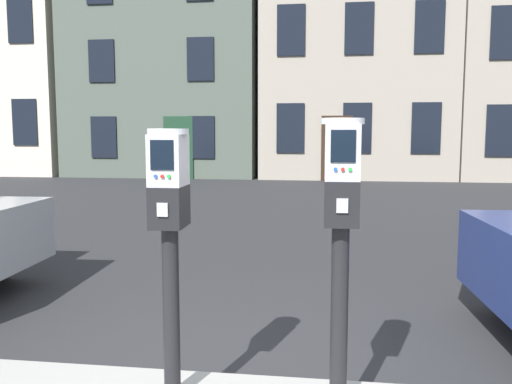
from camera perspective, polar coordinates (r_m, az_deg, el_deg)
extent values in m
cylinder|color=black|center=(3.02, -8.93, -12.52)|extent=(0.09, 0.09, 0.95)
cube|color=black|center=(2.89, -9.13, -1.50)|extent=(0.17, 0.24, 0.22)
cube|color=#A5A8AD|center=(2.77, -9.85, -1.86)|extent=(0.06, 0.01, 0.07)
cube|color=#B7BABF|center=(2.86, -9.22, 3.34)|extent=(0.17, 0.23, 0.27)
cube|color=black|center=(2.75, -9.91, 3.87)|extent=(0.12, 0.01, 0.15)
cylinder|color=blue|center=(2.76, -10.57, 1.64)|extent=(0.02, 0.01, 0.02)
cylinder|color=red|center=(2.75, -9.88, 1.64)|extent=(0.02, 0.01, 0.02)
cylinder|color=green|center=(2.74, -9.18, 1.63)|extent=(0.02, 0.01, 0.02)
cylinder|color=#B7BABF|center=(2.86, -9.27, 6.32)|extent=(0.22, 0.22, 0.03)
cylinder|color=black|center=(2.90, 8.78, -13.01)|extent=(0.09, 0.09, 0.98)
cube|color=black|center=(2.76, 8.99, -1.08)|extent=(0.17, 0.24, 0.23)
cube|color=#A5A8AD|center=(2.63, 9.09, -1.44)|extent=(0.06, 0.01, 0.07)
cube|color=#B7BABF|center=(2.74, 9.08, 4.17)|extent=(0.17, 0.23, 0.28)
cube|color=black|center=(2.62, 9.20, 4.80)|extent=(0.12, 0.01, 0.16)
cylinder|color=blue|center=(2.62, 8.39, 2.38)|extent=(0.02, 0.01, 0.02)
cylinder|color=red|center=(2.62, 9.15, 2.37)|extent=(0.02, 0.01, 0.02)
cylinder|color=green|center=(2.62, 9.92, 2.36)|extent=(0.02, 0.01, 0.02)
cylinder|color=#B7BABF|center=(2.73, 9.14, 7.39)|extent=(0.22, 0.22, 0.03)
cube|color=black|center=(20.55, -23.22, 6.79)|extent=(0.90, 0.06, 1.60)
cube|color=black|center=(20.90, -23.66, 16.39)|extent=(0.90, 0.06, 1.60)
cube|color=#4C564C|center=(21.94, -8.36, 15.54)|extent=(6.82, 6.31, 10.21)
cube|color=black|center=(19.23, -15.76, 5.60)|extent=(0.90, 0.06, 1.40)
cube|color=black|center=(18.14, -5.80, 5.77)|extent=(0.90, 0.06, 1.40)
cube|color=black|center=(19.38, -16.00, 13.16)|extent=(0.90, 0.06, 1.40)
cube|color=black|center=(18.29, -5.89, 13.79)|extent=(0.90, 0.06, 1.40)
cube|color=#193823|center=(18.35, -8.19, 4.64)|extent=(1.00, 0.07, 2.10)
cube|color=#9E9384|center=(21.31, 10.46, 18.78)|extent=(6.40, 6.27, 12.40)
cube|color=black|center=(17.68, 3.65, 6.75)|extent=(0.90, 0.06, 1.60)
cube|color=black|center=(17.65, 10.62, 6.66)|extent=(0.90, 0.06, 1.60)
cube|color=black|center=(17.88, 17.51, 6.47)|extent=(0.90, 0.06, 1.60)
cube|color=black|center=(17.97, 3.72, 16.68)|extent=(0.90, 0.06, 1.60)
cube|color=black|center=(17.94, 10.83, 16.60)|extent=(0.90, 0.06, 1.60)
cube|color=black|center=(18.16, 17.85, 16.29)|extent=(0.90, 0.06, 1.60)
cube|color=black|center=(17.64, 8.52, 4.57)|extent=(1.00, 0.07, 2.10)
cube|color=black|center=(18.38, 24.45, 5.92)|extent=(0.90, 0.06, 1.60)
cube|color=black|center=(18.62, 24.88, 15.03)|extent=(0.90, 0.06, 1.60)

